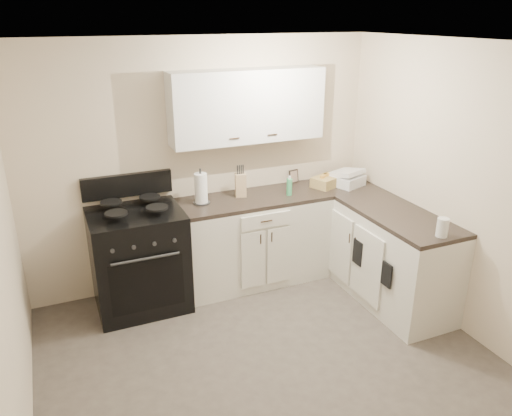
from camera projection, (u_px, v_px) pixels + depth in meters
name	position (u px, v px, depth m)	size (l,w,h in m)	color
floor	(278.00, 375.00, 3.97)	(3.60, 3.60, 0.00)	#473F38
ceiling	(285.00, 45.00, 3.06)	(3.60, 3.60, 0.00)	white
wall_back	(203.00, 165.00, 5.05)	(3.60, 3.60, 0.00)	beige
wall_right	(474.00, 197.00, 4.18)	(3.60, 3.60, 0.00)	beige
wall_front	(479.00, 401.00, 1.97)	(3.60, 3.60, 0.00)	beige
base_cabinets_back	(254.00, 241.00, 5.25)	(1.55, 0.60, 0.90)	silver
base_cabinets_right	(375.00, 248.00, 5.08)	(0.60, 1.90, 0.90)	silver
countertop_back	(254.00, 199.00, 5.07)	(1.55, 0.60, 0.04)	black
countertop_right	(379.00, 205.00, 4.91)	(0.60, 1.90, 0.04)	black
upper_cabinets	(247.00, 106.00, 4.87)	(1.55, 0.30, 0.70)	silver
stove	(139.00, 262.00, 4.78)	(0.86, 0.73, 1.04)	black
knife_block	(241.00, 185.00, 5.05)	(0.11, 0.10, 0.24)	tan
paper_towel	(201.00, 188.00, 4.86)	(0.13, 0.13, 0.30)	white
soap_bottle	(289.00, 187.00, 5.10)	(0.06, 0.06, 0.17)	#3EA361
picture_frame	(294.00, 176.00, 5.48)	(0.12, 0.02, 0.15)	black
wicker_basket	(327.00, 181.00, 5.37)	(0.32, 0.22, 0.11)	tan
countertop_grill	(347.00, 180.00, 5.40)	(0.30, 0.28, 0.11)	white
glass_jar	(442.00, 227.00, 4.15)	(0.10, 0.10, 0.16)	silver
oven_mitt_near	(387.00, 275.00, 4.43)	(0.02, 0.13, 0.22)	black
oven_mitt_far	(358.00, 253.00, 4.80)	(0.02, 0.14, 0.25)	black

